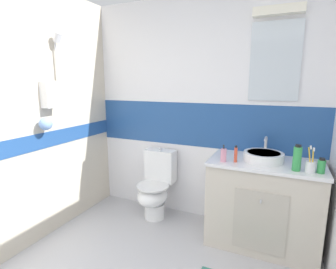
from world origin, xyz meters
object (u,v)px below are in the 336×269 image
Objects in this scene: toilet at (156,187)px; soap_dispenser at (223,155)px; shampoo_bottle_tall at (297,158)px; toothbrush_cup at (310,166)px; sink_basin at (263,156)px; lotion_bottle_short at (321,166)px; toothpaste_tube_upright at (236,154)px.

soap_dispenser is at bearing -15.22° from toilet.
soap_dispenser is 0.74× the size of shampoo_bottle_tall.
toothbrush_cup is (1.54, -0.22, 0.53)m from toilet.
toilet is at bearing 171.82° from toothbrush_cup.
shampoo_bottle_tall is at bearing -33.17° from sink_basin.
soap_dispenser reaches higher than lotion_bottle_short.
lotion_bottle_short is 0.19m from shampoo_bottle_tall.
toothbrush_cup reaches higher than soap_dispenser.
lotion_bottle_short is at bearing 3.43° from shampoo_bottle_tall.
toothbrush_cup reaches higher than lotion_bottle_short.
sink_basin is 0.51× the size of toilet.
soap_dispenser is at bearing -161.60° from toothpaste_tube_upright.
lotion_bottle_short is (1.62, -0.21, 0.54)m from toilet.
lotion_bottle_short is 0.58× the size of shampoo_bottle_tall.
toilet is 1.10m from toothpaste_tube_upright.
soap_dispenser is 0.11m from toothpaste_tube_upright.
toothpaste_tube_upright is at bearing 177.00° from toothbrush_cup.
sink_basin is at bearing 159.72° from lotion_bottle_short.
sink_basin reaches higher than toilet.
shampoo_bottle_tall is at bearing -3.59° from toothpaste_tube_upright.
soap_dispenser is 0.61m from shampoo_bottle_tall.
toothbrush_cup is 0.72m from soap_dispenser.
soap_dispenser is 1.27× the size of lotion_bottle_short.
toilet is at bearing 172.59° from lotion_bottle_short.
lotion_bottle_short is at bearing 8.04° from toothbrush_cup.
shampoo_bottle_tall is (0.61, 0.00, 0.04)m from soap_dispenser.
toothpaste_tube_upright is 0.51m from shampoo_bottle_tall.
lotion_bottle_short is 0.69m from toothpaste_tube_upright.
sink_basin is 0.42m from toothbrush_cup.
sink_basin is 0.49m from lotion_bottle_short.
toothpaste_tube_upright is at bearing 178.26° from lotion_bottle_short.
soap_dispenser is (-0.34, -0.18, 0.02)m from sink_basin.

